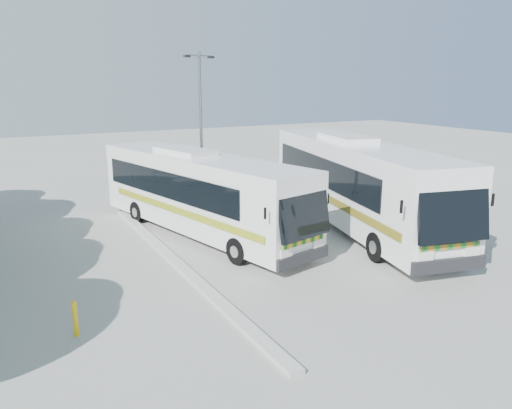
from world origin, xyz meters
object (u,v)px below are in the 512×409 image
lamppost (201,123)px  bollard (75,319)px  coach_main (200,192)px  coach_adjacent (356,182)px

lamppost → bollard: 14.76m
coach_main → lamppost: size_ratio=1.59×
lamppost → bollard: size_ratio=8.12×
lamppost → coach_adjacent: bearing=-76.5°
coach_main → lamppost: bearing=53.3°
bollard → coach_adjacent: bearing=19.1°
coach_main → lamppost: 5.83m
coach_main → coach_adjacent: (6.56, -2.29, 0.21)m
coach_adjacent → lamppost: 8.70m
coach_adjacent → bollard: (-12.79, -4.42, -1.60)m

